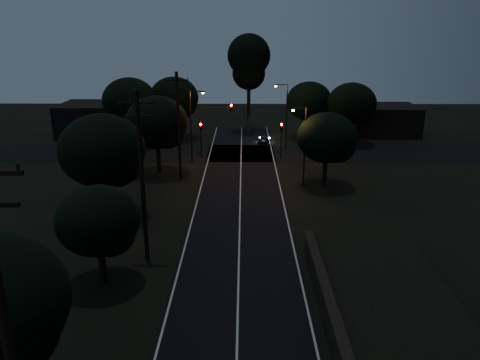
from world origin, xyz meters
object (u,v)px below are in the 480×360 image
object	(u,v)px
utility_pole_far	(179,125)
tall_pine	(249,61)
signal_mast	(215,121)
streetlight_c	(303,141)
utility_pole_near	(9,349)
signal_left	(201,134)
streetlight_a	(192,121)
car	(264,141)
streetlight_b	(285,112)
utility_pole_mid	(142,175)
signal_right	(281,134)

from	to	relation	value
utility_pole_far	tall_pine	size ratio (longest dim) A/B	0.77
signal_mast	streetlight_c	world-z (taller)	streetlight_c
utility_pole_near	signal_left	size ratio (longest dim) A/B	2.93
streetlight_a	car	distance (m)	12.12
streetlight_b	signal_left	bearing A→B (deg)	-157.95
utility_pole_near	utility_pole_mid	distance (m)	17.01
signal_right	streetlight_b	size ratio (longest dim) A/B	0.51
utility_pole_near	signal_mast	bearing A→B (deg)	85.80
utility_pole_far	streetlight_a	xyz separation A→B (m)	(0.69, 6.00, -0.85)
signal_left	streetlight_a	distance (m)	2.77
tall_pine	signal_mast	distance (m)	16.46
tall_pine	streetlight_a	distance (m)	18.87
utility_pole_mid	streetlight_b	world-z (taller)	utility_pole_mid
signal_right	car	bearing A→B (deg)	106.26
utility_pole_far	streetlight_b	size ratio (longest dim) A/B	1.31
signal_left	signal_mast	distance (m)	2.26
tall_pine	streetlight_c	bearing A→B (deg)	-79.07
tall_pine	signal_left	distance (m)	17.49
utility_pole_mid	streetlight_c	distance (m)	19.15
utility_pole_mid	streetlight_b	xyz separation A→B (m)	(11.31, 29.00, -1.10)
utility_pole_far	signal_left	distance (m)	8.53
signal_left	utility_pole_mid	bearing A→B (deg)	-93.21
signal_left	streetlight_a	world-z (taller)	streetlight_a
utility_pole_mid	signal_right	bearing A→B (deg)	67.01
signal_right	streetlight_a	distance (m)	10.26
utility_pole_near	car	size ratio (longest dim) A/B	3.51
signal_right	streetlight_c	bearing A→B (deg)	-82.98
utility_pole_near	utility_pole_far	bearing A→B (deg)	90.00
utility_pole_near	utility_pole_far	distance (m)	34.01
signal_left	streetlight_c	xyz separation A→B (m)	(10.43, -9.99, 1.51)
utility_pole_mid	car	distance (m)	32.65
signal_right	car	size ratio (longest dim) A/B	1.20
signal_left	streetlight_b	world-z (taller)	streetlight_b
utility_pole_far	streetlight_a	distance (m)	6.10
signal_right	streetlight_b	distance (m)	4.45
utility_pole_near	streetlight_b	xyz separation A→B (m)	(11.31, 46.00, -1.61)
signal_right	signal_mast	world-z (taller)	signal_mast
car	streetlight_a	bearing A→B (deg)	51.73
utility_pole_near	signal_left	distance (m)	42.15
signal_right	car	distance (m)	6.66
tall_pine	signal_left	size ratio (longest dim) A/B	3.33
utility_pole_near	streetlight_b	bearing A→B (deg)	76.19
signal_mast	car	xyz separation A→B (m)	(5.76, 6.01, -3.76)
utility_pole_near	car	distance (m)	49.14
tall_pine	streetlight_b	xyz separation A→B (m)	(4.31, -11.00, -5.21)
utility_pole_near	streetlight_c	size ratio (longest dim) A/B	1.60
utility_pole_mid	utility_pole_far	distance (m)	17.00
car	signal_right	bearing A→B (deg)	113.54
utility_pole_far	signal_left	xyz separation A→B (m)	(1.40, 7.99, -2.65)
signal_right	streetlight_b	bearing A→B (deg)	80.00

